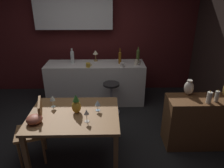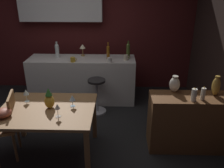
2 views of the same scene
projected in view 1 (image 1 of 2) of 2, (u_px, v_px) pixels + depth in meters
ground_plane at (83, 139)px, 3.57m from camera, size 9.00×9.00×0.00m
wall_kitchen_back at (86, 33)px, 4.90m from camera, size 5.20×0.33×2.60m
dining_table at (74, 119)px, 2.95m from camera, size 1.24×0.96×0.74m
kitchen_counter at (96, 83)px, 4.64m from camera, size 2.10×0.60×0.90m
sideboard_cabinet at (200, 122)px, 3.32m from camera, size 1.10×0.44×0.82m
chair_near_window at (35, 129)px, 2.97m from camera, size 0.49×0.49×0.93m
bar_stool at (111, 97)px, 4.21m from camera, size 0.34×0.34×0.66m
wine_glass_left at (86, 113)px, 2.69m from camera, size 0.07×0.07×0.18m
wine_glass_right at (52, 98)px, 3.04m from camera, size 0.08×0.08×0.18m
wine_glass_center at (98, 103)px, 2.95m from camera, size 0.08×0.08×0.16m
pineapple_centerpiece at (76, 105)px, 2.90m from camera, size 0.13×0.13×0.28m
fruit_bowl at (34, 119)px, 2.69m from camera, size 0.21×0.21×0.11m
wine_bottle_amber at (120, 57)px, 4.40m from camera, size 0.06×0.06×0.32m
wine_bottle_olive at (138, 55)px, 4.44m from camera, size 0.07×0.07×0.34m
wine_bottle_clear at (72, 56)px, 4.43m from camera, size 0.08×0.08×0.32m
cup_cream at (137, 62)px, 4.36m from camera, size 0.11×0.08×0.11m
cup_white at (122, 65)px, 4.23m from camera, size 0.12×0.08×0.09m
cup_mustard at (88, 65)px, 4.22m from camera, size 0.12×0.09×0.09m
counter_lamp at (95, 53)px, 4.54m from camera, size 0.12×0.12×0.24m
pillar_candle_tall at (217, 96)px, 3.04m from camera, size 0.06×0.06×0.19m
pillar_candle_short at (209, 97)px, 3.00m from camera, size 0.07×0.07×0.20m
vase_ceramic_ivory at (189, 88)px, 3.25m from camera, size 0.15×0.15×0.24m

